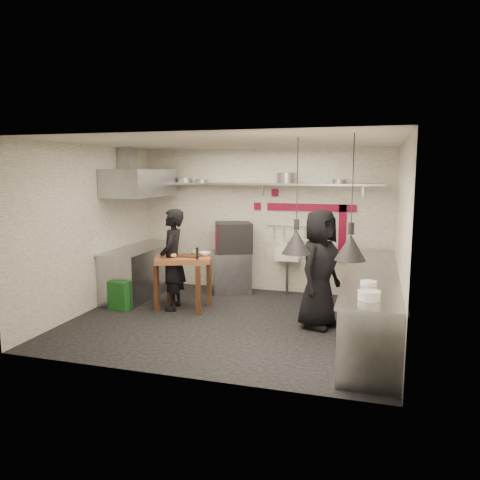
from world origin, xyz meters
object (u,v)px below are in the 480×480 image
(combi_oven, at_px, (234,237))
(prep_table, at_px, (183,283))
(chef_left, at_px, (173,260))
(chef_right, at_px, (319,269))
(green_bin, at_px, (122,294))
(oven_stand, at_px, (231,272))

(combi_oven, distance_m, prep_table, 1.55)
(chef_left, distance_m, chef_right, 2.53)
(green_bin, height_order, chef_right, chef_right)
(oven_stand, relative_size, prep_table, 0.87)
(chef_left, xyz_separation_m, chef_right, (2.52, -0.22, 0.04))
(chef_right, bearing_deg, chef_left, 106.58)
(combi_oven, height_order, prep_table, combi_oven)
(oven_stand, distance_m, chef_right, 2.55)
(prep_table, bearing_deg, oven_stand, 49.03)
(oven_stand, xyz_separation_m, combi_oven, (0.05, 0.00, 0.69))
(oven_stand, distance_m, green_bin, 2.19)
(green_bin, relative_size, prep_table, 0.54)
(chef_left, height_order, chef_right, chef_right)
(combi_oven, relative_size, chef_left, 0.38)
(combi_oven, distance_m, chef_left, 1.55)
(green_bin, bearing_deg, prep_table, 15.43)
(green_bin, bearing_deg, oven_stand, 47.30)
(combi_oven, relative_size, prep_table, 0.72)
(green_bin, xyz_separation_m, chef_left, (0.87, 0.22, 0.62))
(chef_left, bearing_deg, prep_table, 99.66)
(combi_oven, height_order, chef_right, chef_right)
(combi_oven, distance_m, green_bin, 2.37)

